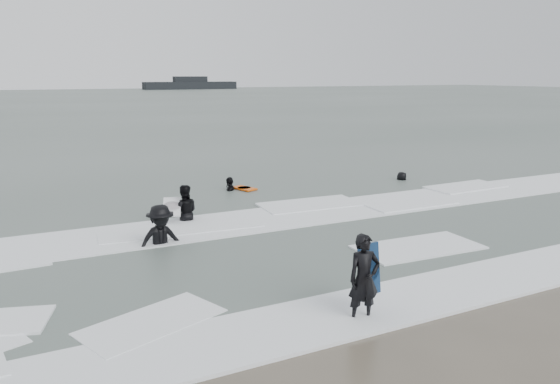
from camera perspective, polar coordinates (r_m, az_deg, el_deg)
name	(u,v)px	position (r m, az deg, el deg)	size (l,w,h in m)	color
ground	(387,290)	(11.61, 11.14, -10.05)	(320.00, 320.00, 0.00)	brown
sea	(58,103)	(88.83, -22.15, 8.58)	(320.00, 320.00, 0.00)	#47544C
surfer_centre	(363,320)	(10.23, 8.62, -13.12)	(0.60, 0.39, 1.64)	black
surfer_wading	(185,223)	(16.60, -9.92, -3.16)	(0.83, 0.64, 1.70)	black
surfer_breaker	(161,247)	(14.42, -12.29, -5.64)	(1.27, 0.73, 1.96)	black
surfer_right_near	(230,191)	(20.77, -5.24, 0.08)	(1.00, 0.42, 1.71)	black
surfer_right_far	(402,181)	(23.22, 12.60, 1.12)	(0.75, 0.49, 1.53)	black
surf_foam	(302,240)	(14.52, 2.28, -5.07)	(30.03, 9.06, 0.09)	white
bodyboards	(245,211)	(15.67, -3.66, -2.04)	(4.49, 11.66, 1.25)	#10294D
vessel_horizon	(190,85)	(161.48, -9.35, 11.01)	(26.61, 4.75, 3.61)	black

